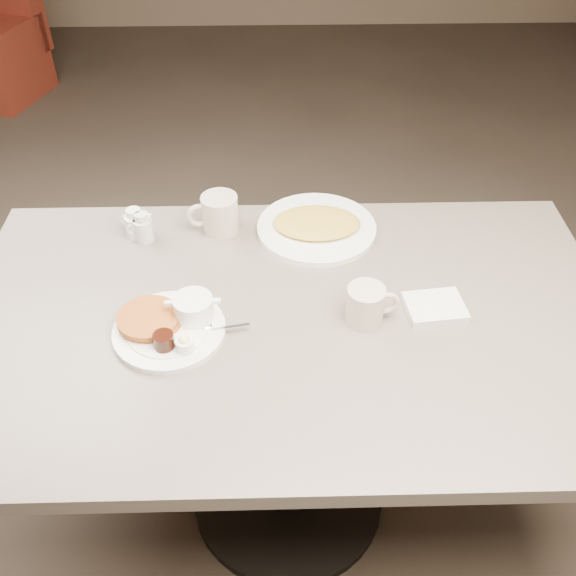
{
  "coord_description": "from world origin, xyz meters",
  "views": [
    {
      "loc": [
        -0.03,
        -1.06,
        1.77
      ],
      "look_at": [
        0.0,
        0.02,
        0.82
      ],
      "focal_mm": 40.54,
      "sensor_mm": 36.0,
      "label": 1
    }
  ],
  "objects_px": {
    "main_plate": "(171,323)",
    "creamer_right": "(135,224)",
    "coffee_mug_near": "(367,304)",
    "hash_plate": "(317,226)",
    "diner_table": "(288,368)",
    "coffee_mug_far": "(219,214)",
    "creamer_left": "(143,228)"
  },
  "relations": [
    {
      "from": "coffee_mug_far",
      "to": "creamer_right",
      "type": "distance_m",
      "value": 0.22
    },
    {
      "from": "coffee_mug_near",
      "to": "hash_plate",
      "type": "distance_m",
      "value": 0.35
    },
    {
      "from": "diner_table",
      "to": "main_plate",
      "type": "relative_size",
      "value": 4.91
    },
    {
      "from": "main_plate",
      "to": "creamer_right",
      "type": "height_order",
      "value": "creamer_right"
    },
    {
      "from": "main_plate",
      "to": "hash_plate",
      "type": "relative_size",
      "value": 0.96
    },
    {
      "from": "coffee_mug_near",
      "to": "creamer_left",
      "type": "distance_m",
      "value": 0.62
    },
    {
      "from": "main_plate",
      "to": "hash_plate",
      "type": "height_order",
      "value": "main_plate"
    },
    {
      "from": "coffee_mug_far",
      "to": "main_plate",
      "type": "bearing_deg",
      "value": -102.77
    },
    {
      "from": "creamer_left",
      "to": "hash_plate",
      "type": "xyz_separation_m",
      "value": [
        0.45,
        0.03,
        -0.02
      ]
    },
    {
      "from": "coffee_mug_near",
      "to": "creamer_right",
      "type": "relative_size",
      "value": 1.55
    },
    {
      "from": "creamer_right",
      "to": "hash_plate",
      "type": "distance_m",
      "value": 0.47
    },
    {
      "from": "creamer_right",
      "to": "hash_plate",
      "type": "height_order",
      "value": "creamer_right"
    },
    {
      "from": "diner_table",
      "to": "coffee_mug_far",
      "type": "xyz_separation_m",
      "value": [
        -0.17,
        0.34,
        0.22
      ]
    },
    {
      "from": "coffee_mug_far",
      "to": "creamer_left",
      "type": "relative_size",
      "value": 1.78
    },
    {
      "from": "main_plate",
      "to": "coffee_mug_near",
      "type": "height_order",
      "value": "coffee_mug_near"
    },
    {
      "from": "coffee_mug_near",
      "to": "coffee_mug_far",
      "type": "relative_size",
      "value": 0.87
    },
    {
      "from": "coffee_mug_far",
      "to": "hash_plate",
      "type": "relative_size",
      "value": 0.44
    },
    {
      "from": "diner_table",
      "to": "coffee_mug_near",
      "type": "distance_m",
      "value": 0.28
    },
    {
      "from": "main_plate",
      "to": "coffee_mug_far",
      "type": "distance_m",
      "value": 0.39
    },
    {
      "from": "creamer_left",
      "to": "coffee_mug_near",
      "type": "bearing_deg",
      "value": -30.17
    },
    {
      "from": "main_plate",
      "to": "creamer_right",
      "type": "xyz_separation_m",
      "value": [
        -0.13,
        0.35,
        0.01
      ]
    },
    {
      "from": "main_plate",
      "to": "coffee_mug_far",
      "type": "relative_size",
      "value": 2.15
    },
    {
      "from": "main_plate",
      "to": "hash_plate",
      "type": "xyz_separation_m",
      "value": [
        0.34,
        0.36,
        -0.01
      ]
    },
    {
      "from": "main_plate",
      "to": "coffee_mug_near",
      "type": "bearing_deg",
      "value": 3.15
    },
    {
      "from": "diner_table",
      "to": "creamer_right",
      "type": "bearing_deg",
      "value": 140.49
    },
    {
      "from": "coffee_mug_near",
      "to": "creamer_right",
      "type": "height_order",
      "value": "coffee_mug_near"
    },
    {
      "from": "main_plate",
      "to": "coffee_mug_far",
      "type": "xyz_separation_m",
      "value": [
        0.09,
        0.37,
        0.03
      ]
    },
    {
      "from": "diner_table",
      "to": "creamer_left",
      "type": "height_order",
      "value": "creamer_left"
    },
    {
      "from": "main_plate",
      "to": "hash_plate",
      "type": "bearing_deg",
      "value": 46.97
    },
    {
      "from": "main_plate",
      "to": "coffee_mug_far",
      "type": "height_order",
      "value": "coffee_mug_far"
    },
    {
      "from": "creamer_left",
      "to": "hash_plate",
      "type": "distance_m",
      "value": 0.45
    },
    {
      "from": "creamer_left",
      "to": "main_plate",
      "type": "bearing_deg",
      "value": -72.36
    }
  ]
}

